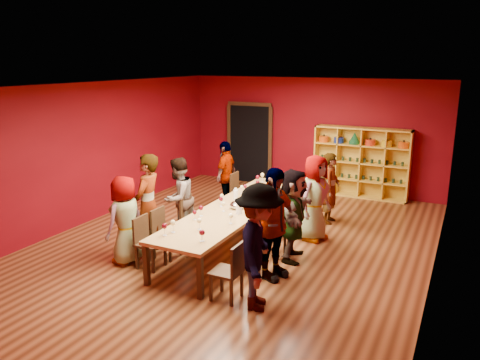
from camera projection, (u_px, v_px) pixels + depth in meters
name	position (u px, v px, depth m)	size (l,w,h in m)	color
room_shell	(237.00, 168.00, 8.68)	(7.10, 9.10, 3.04)	#4F2915
tasting_table	(237.00, 209.00, 8.88)	(1.10, 4.50, 0.75)	#AF8649
doorway	(250.00, 143.00, 13.39)	(1.40, 0.17, 2.30)	black
shelving_unit	(361.00, 159.00, 11.95)	(2.40, 0.40, 1.80)	gold
chair_person_left_0	(146.00, 239.00, 7.93)	(0.42, 0.42, 0.89)	black
person_left_0	(125.00, 220.00, 8.04)	(0.76, 0.41, 1.55)	#BD7E87
chair_person_left_1	(163.00, 230.00, 8.35)	(0.42, 0.42, 0.89)	black
person_left_1	(148.00, 205.00, 8.37)	(0.68, 0.50, 1.86)	#5D8EBF
chair_person_left_2	(191.00, 215.00, 9.15)	(0.42, 0.42, 0.89)	black
person_left_2	(178.00, 198.00, 9.19)	(0.79, 0.43, 1.62)	silver
chair_person_left_4	(239.00, 190.00, 10.97)	(0.42, 0.42, 0.89)	black
person_left_4	(226.00, 175.00, 11.03)	(0.95, 0.43, 1.62)	#121434
chair_person_right_0	(231.00, 269.00, 6.81)	(0.42, 0.42, 0.89)	black
person_right_0	(259.00, 247.00, 6.52)	(1.18, 0.49, 1.83)	#D58F90
chair_person_right_1	(258.00, 246.00, 7.64)	(0.42, 0.42, 0.89)	black
person_right_1	(273.00, 224.00, 7.42)	(1.08, 0.49, 1.84)	#6081C5
chair_person_right_2	(277.00, 230.00, 8.37)	(0.42, 0.42, 0.89)	black
person_right_2	(293.00, 215.00, 8.16)	(1.53, 0.44, 1.65)	tan
chair_person_right_3	(298.00, 213.00, 9.31)	(0.42, 0.42, 0.89)	black
person_right_3	(315.00, 198.00, 9.07)	(0.83, 0.45, 1.70)	#121933
chair_person_right_4	(315.00, 198.00, 10.27)	(0.42, 0.42, 0.89)	black
person_right_4	(331.00, 188.00, 10.06)	(0.56, 0.41, 1.54)	#5E85C3
wine_glass_0	(195.00, 213.00, 8.10)	(0.07, 0.07, 0.18)	white
wine_glass_1	(221.00, 199.00, 8.84)	(0.08, 0.08, 0.19)	white
wine_glass_2	(262.00, 175.00, 10.59)	(0.09, 0.09, 0.22)	white
wine_glass_3	(285.00, 181.00, 10.14)	(0.08, 0.08, 0.21)	white
wine_glass_4	(199.00, 221.00, 7.63)	(0.08, 0.08, 0.20)	white
wine_glass_5	(173.00, 223.00, 7.49)	(0.09, 0.09, 0.21)	white
wine_glass_6	(258.00, 182.00, 10.08)	(0.07, 0.07, 0.18)	white
wine_glass_7	(201.00, 208.00, 8.28)	(0.08, 0.08, 0.20)	white
wine_glass_8	(242.00, 188.00, 9.69)	(0.07, 0.07, 0.18)	white
wine_glass_9	(222.00, 196.00, 9.06)	(0.07, 0.07, 0.18)	white
wine_glass_10	(258.00, 178.00, 10.39)	(0.09, 0.09, 0.22)	white
wine_glass_11	(255.00, 200.00, 8.81)	(0.08, 0.08, 0.19)	white
wine_glass_12	(201.00, 233.00, 7.12)	(0.08, 0.08, 0.19)	white
wine_glass_13	(224.00, 204.00, 8.54)	(0.08, 0.08, 0.19)	white
wine_glass_14	(270.00, 188.00, 9.57)	(0.08, 0.08, 0.20)	white
wine_glass_15	(231.00, 216.00, 7.91)	(0.07, 0.07, 0.19)	white
wine_glass_16	(245.00, 187.00, 9.77)	(0.07, 0.07, 0.18)	white
wine_glass_17	(231.00, 216.00, 7.90)	(0.07, 0.07, 0.18)	white
wine_glass_18	(250.00, 204.00, 8.52)	(0.08, 0.08, 0.20)	white
wine_glass_19	(164.00, 227.00, 7.36)	(0.08, 0.08, 0.21)	white
wine_glass_20	(268.00, 191.00, 9.38)	(0.08, 0.08, 0.21)	white
wine_glass_21	(288.00, 180.00, 10.26)	(0.07, 0.07, 0.18)	white
wine_glass_22	(252.00, 195.00, 9.09)	(0.08, 0.08, 0.20)	white
wine_glass_23	(203.00, 233.00, 7.13)	(0.07, 0.07, 0.19)	white
spittoon_bowl	(237.00, 205.00, 8.73)	(0.27, 0.27, 0.15)	#B7BABF
carafe_a	(236.00, 195.00, 9.23)	(0.12, 0.12, 0.25)	white
carafe_b	(239.00, 207.00, 8.42)	(0.14, 0.14, 0.29)	white
wine_bottle	(278.00, 179.00, 10.41)	(0.09, 0.09, 0.31)	#133518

